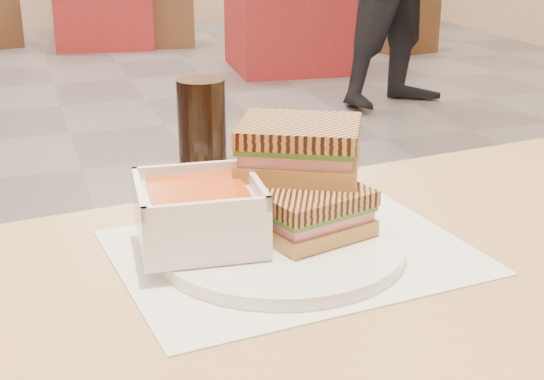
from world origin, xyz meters
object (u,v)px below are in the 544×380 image
object	(u,v)px
bg_table_2	(106,3)
bg_chair_1r	(402,20)
cola_glass	(202,130)
bg_chair_1l	(299,34)
bg_table_1	(290,19)
bg_chair_2r	(166,16)
soup_bowl	(199,215)
plate	(281,246)
panini_lower	(311,211)

from	to	relation	value
bg_table_2	bg_chair_1r	distance (m)	2.46
cola_glass	bg_table_2	xyz separation A→B (m)	(0.55, 5.70, -0.47)
bg_chair_1l	bg_table_1	bearing A→B (deg)	-153.33
cola_glass	bg_table_1	world-z (taller)	cola_glass
bg_table_2	bg_chair_2r	distance (m)	0.51
soup_bowl	bg_chair_1r	xyz separation A→B (m)	(2.84, 4.89, -0.55)
bg_chair_1l	bg_chair_2r	world-z (taller)	bg_chair_2r
plate	soup_bowl	xyz separation A→B (m)	(-0.08, 0.02, 0.04)
panini_lower	plate	bearing A→B (deg)	-172.58
bg_table_1	bg_chair_1l	bearing A→B (deg)	26.67
bg_chair_2r	bg_chair_1l	bearing A→B (deg)	-59.36
bg_table_1	bg_chair_1l	world-z (taller)	bg_table_1
bg_chair_1l	bg_chair_2r	xyz separation A→B (m)	(-0.73, 1.24, 0.01)
bg_chair_1r	bg_chair_2r	xyz separation A→B (m)	(-1.75, 0.88, 0.00)
cola_glass	bg_table_2	distance (m)	5.75
bg_table_1	bg_table_2	world-z (taller)	bg_table_1
panini_lower	bg_chair_1l	xyz separation A→B (m)	(1.70, 4.55, -0.56)
bg_chair_1r	panini_lower	bearing A→B (deg)	-119.00
soup_bowl	bg_chair_1l	bearing A→B (deg)	68.12
plate	cola_glass	bearing A→B (deg)	94.47
bg_table_2	bg_chair_1l	size ratio (longest dim) A/B	1.91
panini_lower	cola_glass	world-z (taller)	cola_glass
bg_chair_1l	bg_chair_1r	size ratio (longest dim) A/B	0.94
plate	cola_glass	distance (m)	0.27
bg_table_1	cola_glass	bearing A→B (deg)	-111.44
bg_table_2	plate	bearing A→B (deg)	-95.09
bg_chair_1l	cola_glass	bearing A→B (deg)	-112.26
cola_glass	bg_table_1	distance (m)	4.59
soup_bowl	bg_table_1	distance (m)	4.83
cola_glass	bg_chair_2r	size ratio (longest dim) A/B	0.27
panini_lower	bg_chair_1r	world-z (taller)	panini_lower
cola_glass	bg_chair_1r	size ratio (longest dim) A/B	0.27
plate	bg_chair_1l	world-z (taller)	plate
soup_bowl	panini_lower	size ratio (longest dim) A/B	1.03
plate	bg_chair_2r	xyz separation A→B (m)	(1.01, 5.79, -0.51)
bg_chair_2r	bg_chair_1r	bearing A→B (deg)	-26.80
soup_bowl	cola_glass	world-z (taller)	cola_glass
bg_chair_1r	cola_glass	bearing A→B (deg)	-120.83
cola_glass	bg_chair_1l	xyz separation A→B (m)	(1.76, 4.29, -0.59)
bg_table_2	bg_table_1	bearing A→B (deg)	-52.43
panini_lower	cola_glass	size ratio (longest dim) A/B	0.97
plate	bg_table_2	world-z (taller)	plate
plate	bg_chair_1r	world-z (taller)	plate
cola_glass	bg_table_1	xyz separation A→B (m)	(1.67, 4.25, -0.46)
panini_lower	bg_chair_1r	bearing A→B (deg)	61.00
soup_bowl	bg_chair_2r	xyz separation A→B (m)	(1.09, 5.77, -0.55)
soup_bowl	bg_chair_1l	distance (m)	4.92
panini_lower	cola_glass	distance (m)	0.26
cola_glass	bg_chair_2r	bearing A→B (deg)	79.49
bg_chair_1r	bg_chair_2r	size ratio (longest dim) A/B	1.02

